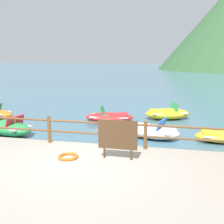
{
  "coord_description": "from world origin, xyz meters",
  "views": [
    {
      "loc": [
        2.51,
        -7.31,
        3.4
      ],
      "look_at": [
        -0.17,
        5.0,
        0.9
      ],
      "focal_mm": 44.75,
      "sensor_mm": 36.0,
      "label": 1
    }
  ],
  "objects_px": {
    "pedal_boat_1": "(153,131)",
    "sign_board": "(118,135)",
    "life_ring": "(68,156)",
    "pedal_boat_3": "(10,128)",
    "pedal_boat_0": "(110,117)",
    "pedal_boat_7": "(167,113)"
  },
  "relations": [
    {
      "from": "pedal_boat_7",
      "to": "pedal_boat_0",
      "type": "bearing_deg",
      "value": -155.22
    },
    {
      "from": "life_ring",
      "to": "pedal_boat_3",
      "type": "bearing_deg",
      "value": 141.12
    },
    {
      "from": "sign_board",
      "to": "life_ring",
      "type": "distance_m",
      "value": 1.65
    },
    {
      "from": "pedal_boat_1",
      "to": "pedal_boat_7",
      "type": "height_order",
      "value": "pedal_boat_7"
    },
    {
      "from": "life_ring",
      "to": "pedal_boat_1",
      "type": "xyz_separation_m",
      "value": [
        2.28,
        4.07,
        -0.15
      ]
    },
    {
      "from": "sign_board",
      "to": "pedal_boat_1",
      "type": "relative_size",
      "value": 0.48
    },
    {
      "from": "sign_board",
      "to": "pedal_boat_0",
      "type": "xyz_separation_m",
      "value": [
        -1.68,
        6.34,
        -0.87
      ]
    },
    {
      "from": "pedal_boat_0",
      "to": "sign_board",
      "type": "bearing_deg",
      "value": -75.17
    },
    {
      "from": "sign_board",
      "to": "life_ring",
      "type": "xyz_separation_m",
      "value": [
        -1.48,
        -0.24,
        -0.68
      ]
    },
    {
      "from": "pedal_boat_7",
      "to": "sign_board",
      "type": "bearing_deg",
      "value": -99.52
    },
    {
      "from": "pedal_boat_3",
      "to": "pedal_boat_7",
      "type": "bearing_deg",
      "value": 35.41
    },
    {
      "from": "pedal_boat_3",
      "to": "pedal_boat_0",
      "type": "bearing_deg",
      "value": 42.27
    },
    {
      "from": "pedal_boat_1",
      "to": "pedal_boat_3",
      "type": "relative_size",
      "value": 0.98
    },
    {
      "from": "sign_board",
      "to": "pedal_boat_0",
      "type": "distance_m",
      "value": 6.61
    },
    {
      "from": "life_ring",
      "to": "pedal_boat_7",
      "type": "bearing_deg",
      "value": 70.8
    },
    {
      "from": "pedal_boat_1",
      "to": "sign_board",
      "type": "bearing_deg",
      "value": -101.83
    },
    {
      "from": "life_ring",
      "to": "pedal_boat_3",
      "type": "height_order",
      "value": "pedal_boat_3"
    },
    {
      "from": "life_ring",
      "to": "pedal_boat_0",
      "type": "bearing_deg",
      "value": 91.75
    },
    {
      "from": "pedal_boat_3",
      "to": "pedal_boat_7",
      "type": "distance_m",
      "value": 8.24
    },
    {
      "from": "pedal_boat_1",
      "to": "pedal_boat_7",
      "type": "relative_size",
      "value": 0.9
    },
    {
      "from": "pedal_boat_0",
      "to": "pedal_boat_3",
      "type": "xyz_separation_m",
      "value": [
        -3.74,
        -3.4,
        0.06
      ]
    },
    {
      "from": "pedal_boat_1",
      "to": "pedal_boat_7",
      "type": "xyz_separation_m",
      "value": [
        0.49,
        3.88,
        0.02
      ]
    }
  ]
}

